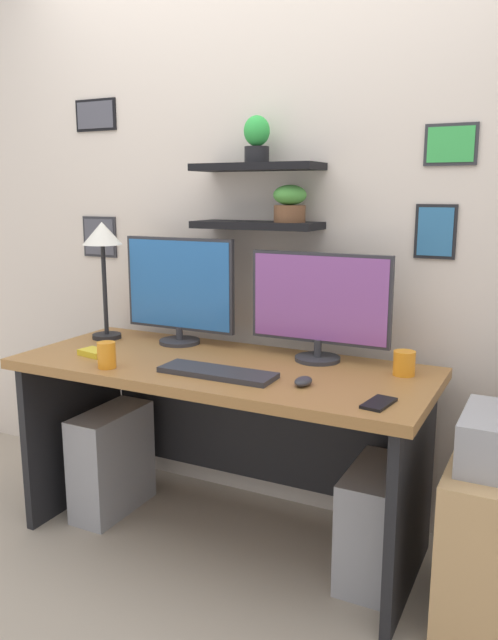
% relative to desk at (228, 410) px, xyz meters
% --- Properties ---
extents(ground_plane, '(8.00, 8.00, 0.00)m').
position_rel_desk_xyz_m(ground_plane, '(0.00, -0.06, -0.54)').
color(ground_plane, tan).
extents(back_wall_assembly, '(4.40, 0.24, 2.70)m').
position_rel_desk_xyz_m(back_wall_assembly, '(-0.00, 0.38, 0.81)').
color(back_wall_assembly, beige).
rests_on(back_wall_assembly, ground).
extents(desk, '(1.64, 0.68, 0.75)m').
position_rel_desk_xyz_m(desk, '(0.00, 0.00, 0.00)').
color(desk, '#9E6B38').
rests_on(desk, ground).
extents(monitor_left, '(0.53, 0.18, 0.46)m').
position_rel_desk_xyz_m(monitor_left, '(-0.32, 0.16, 0.45)').
color(monitor_left, '#2D2D33').
rests_on(monitor_left, desk).
extents(monitor_right, '(0.57, 0.18, 0.43)m').
position_rel_desk_xyz_m(monitor_right, '(0.32, 0.16, 0.44)').
color(monitor_right, '#2D2D33').
rests_on(monitor_right, desk).
extents(keyboard, '(0.44, 0.14, 0.02)m').
position_rel_desk_xyz_m(keyboard, '(0.07, -0.20, 0.22)').
color(keyboard, '#2D2D33').
rests_on(keyboard, desk).
extents(computer_mouse, '(0.06, 0.09, 0.03)m').
position_rel_desk_xyz_m(computer_mouse, '(0.40, -0.17, 0.22)').
color(computer_mouse, '#2D2D33').
rests_on(computer_mouse, desk).
extents(desk_lamp, '(0.18, 0.18, 0.53)m').
position_rel_desk_xyz_m(desk_lamp, '(-0.67, 0.09, 0.63)').
color(desk_lamp, black).
rests_on(desk_lamp, desk).
extents(cell_phone, '(0.09, 0.15, 0.01)m').
position_rel_desk_xyz_m(cell_phone, '(0.68, -0.25, 0.21)').
color(cell_phone, black).
rests_on(cell_phone, desk).
extents(coffee_mug, '(0.08, 0.08, 0.09)m').
position_rel_desk_xyz_m(coffee_mug, '(0.68, 0.11, 0.25)').
color(coffee_mug, orange).
rests_on(coffee_mug, desk).
extents(pen_cup, '(0.07, 0.07, 0.10)m').
position_rel_desk_xyz_m(pen_cup, '(-0.36, -0.30, 0.26)').
color(pen_cup, orange).
rests_on(pen_cup, desk).
extents(scissors_tray, '(0.13, 0.10, 0.02)m').
position_rel_desk_xyz_m(scissors_tray, '(-0.52, -0.18, 0.22)').
color(scissors_tray, yellow).
rests_on(scissors_tray, desk).
extents(computer_tower_left, '(0.18, 0.40, 0.47)m').
position_rel_desk_xyz_m(computer_tower_left, '(-0.55, -0.06, -0.31)').
color(computer_tower_left, '#99999E').
rests_on(computer_tower_left, ground).
extents(computer_tower_right, '(0.18, 0.40, 0.42)m').
position_rel_desk_xyz_m(computer_tower_right, '(0.62, -0.02, -0.33)').
color(computer_tower_right, '#99999E').
rests_on(computer_tower_right, ground).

